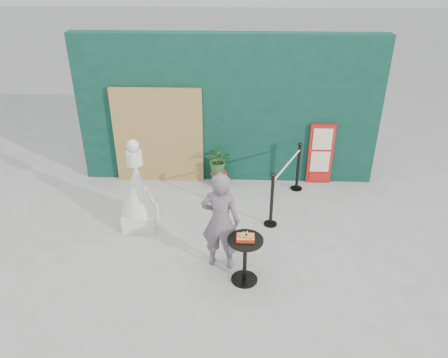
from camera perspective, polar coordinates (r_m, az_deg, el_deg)
The scene contains 10 objects.
ground at distance 6.83m, azimuth -0.40°, elevation -12.29°, with size 60.00×60.00×0.00m, color #ADAAA5.
back_wall at distance 8.82m, azimuth 0.50°, elevation 8.98°, with size 6.00×0.30×3.00m, color #0A3126.
bamboo_fence at distance 8.95m, azimuth -8.59°, elevation 5.53°, with size 1.80×0.08×2.00m, color tan.
woman at distance 6.52m, azimuth -0.46°, elevation -5.54°, with size 0.59×0.39×1.62m, color slate.
menu_board at distance 9.11m, azimuth 12.49°, elevation 3.15°, with size 0.50×0.07×1.30m.
statue at distance 7.64m, azimuth -11.18°, elevation -1.73°, with size 0.65×0.65×1.66m.
cafe_table at distance 6.42m, azimuth 2.77°, elevation -9.68°, with size 0.52×0.52×0.75m.
food_basket at distance 6.24m, azimuth 2.85°, elevation -7.59°, with size 0.26×0.19×0.11m.
planter at distance 8.87m, azimuth -0.70°, elevation 2.06°, with size 0.51×0.44×0.86m.
stanchion_barrier at distance 8.24m, azimuth 8.08°, elevation -0.51°, with size 0.84×1.54×1.03m.
Camera 1 is at (0.25, -5.14, 4.49)m, focal length 35.00 mm.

